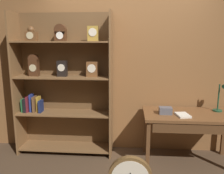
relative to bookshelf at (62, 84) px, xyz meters
The scene contains 6 objects.
back_wood_panel 1.03m from the bookshelf, 11.77° to the left, with size 4.80×0.05×2.60m, color brown.
bookshelf is the anchor object (origin of this frame).
workbench 1.95m from the bookshelf, ahead, with size 1.30×0.67×0.74m.
desk_lamp 2.35m from the bookshelf, ahead, with size 0.18×0.18×0.45m.
toolbox_small 1.59m from the bookshelf, ahead, with size 0.18×0.12×0.10m, color #595960.
open_repair_manual 1.82m from the bookshelf, 10.64° to the right, with size 0.16×0.22×0.03m, color silver.
Camera 1 is at (0.05, -2.35, 1.75)m, focal length 37.01 mm.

